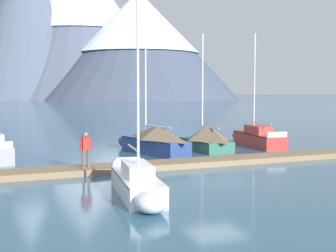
% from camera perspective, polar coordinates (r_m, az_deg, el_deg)
% --- Properties ---
extents(ground_plane, '(700.00, 700.00, 0.00)m').
position_cam_1_polar(ground_plane, '(21.80, 5.74, -6.36)').
color(ground_plane, '#335B75').
extents(mountain_shoulder_ridge, '(56.28, 56.28, 65.49)m').
position_cam_1_polar(mountain_shoulder_ridge, '(215.35, -16.67, 12.00)').
color(mountain_shoulder_ridge, '#4C566B').
rests_on(mountain_shoulder_ridge, ground).
extents(mountain_east_summit, '(86.95, 86.95, 65.04)m').
position_cam_1_polar(mountain_east_summit, '(224.97, -10.21, 12.08)').
color(mountain_east_summit, '#4C566B').
rests_on(mountain_east_summit, ground).
extents(mountain_rear_spur, '(85.24, 85.24, 45.09)m').
position_cam_1_polar(mountain_rear_spur, '(204.05, -3.54, 9.97)').
color(mountain_rear_spur, '#424C60').
rests_on(mountain_rear_spur, ground).
extents(dock, '(22.78, 2.90, 0.30)m').
position_cam_1_polar(dock, '(25.35, 1.64, -4.50)').
color(dock, '#846B4C').
rests_on(dock, ground).
extents(sailboat_second_berth, '(1.98, 6.05, 8.29)m').
position_cam_1_polar(sailboat_second_berth, '(17.98, -3.53, -6.89)').
color(sailboat_second_berth, white).
rests_on(sailboat_second_berth, ground).
extents(sailboat_mid_dock_port, '(3.05, 7.42, 8.16)m').
position_cam_1_polar(sailboat_mid_dock_port, '(30.41, -1.88, -1.67)').
color(sailboat_mid_dock_port, navy).
rests_on(sailboat_mid_dock_port, ground).
extents(sailboat_mid_dock_starboard, '(2.16, 5.83, 7.80)m').
position_cam_1_polar(sailboat_mid_dock_starboard, '(32.20, 4.40, -1.44)').
color(sailboat_mid_dock_starboard, '#336B56').
rests_on(sailboat_mid_dock_starboard, ground).
extents(sailboat_far_berth, '(2.33, 7.16, 8.12)m').
position_cam_1_polar(sailboat_far_berth, '(35.26, 10.40, -1.34)').
color(sailboat_far_berth, '#B2332D').
rests_on(sailboat_far_berth, ground).
extents(person_on_dock, '(0.58, 0.29, 1.69)m').
position_cam_1_polar(person_on_dock, '(23.48, -9.77, -2.52)').
color(person_on_dock, brown).
rests_on(person_on_dock, dock).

